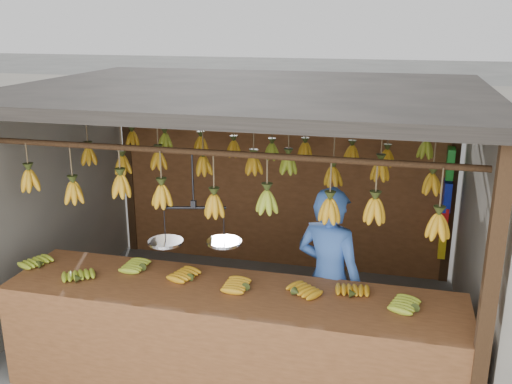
# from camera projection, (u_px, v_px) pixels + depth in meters

# --- Properties ---
(ground) EXTENTS (80.00, 80.00, 0.00)m
(ground) POSITION_uv_depth(u_px,v_px,m) (249.00, 320.00, 5.89)
(ground) COLOR #5B5B57
(stall) EXTENTS (4.30, 3.30, 2.40)m
(stall) POSITION_uv_depth(u_px,v_px,m) (257.00, 126.00, 5.62)
(stall) COLOR black
(stall) RESTS_ON ground
(counter) EXTENTS (3.74, 0.84, 0.96)m
(counter) POSITION_uv_depth(u_px,v_px,m) (226.00, 319.00, 4.51)
(counter) COLOR brown
(counter) RESTS_ON ground
(hanging_bananas) EXTENTS (3.55, 2.24, 0.40)m
(hanging_bananas) POSITION_uv_depth(u_px,v_px,m) (247.00, 169.00, 5.43)
(hanging_bananas) COLOR orange
(hanging_bananas) RESTS_ON ground
(balance_scale) EXTENTS (0.74, 0.40, 0.77)m
(balance_scale) POSITION_uv_depth(u_px,v_px,m) (195.00, 238.00, 4.63)
(balance_scale) COLOR black
(balance_scale) RESTS_ON ground
(vendor) EXTENTS (0.72, 0.60, 1.68)m
(vendor) POSITION_uv_depth(u_px,v_px,m) (329.00, 280.00, 4.88)
(vendor) COLOR #3359A5
(vendor) RESTS_ON ground
(bag_bundles) EXTENTS (0.08, 0.26, 1.26)m
(bag_bundles) POSITION_uv_depth(u_px,v_px,m) (446.00, 205.00, 6.40)
(bag_bundles) COLOR #199926
(bag_bundles) RESTS_ON ground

